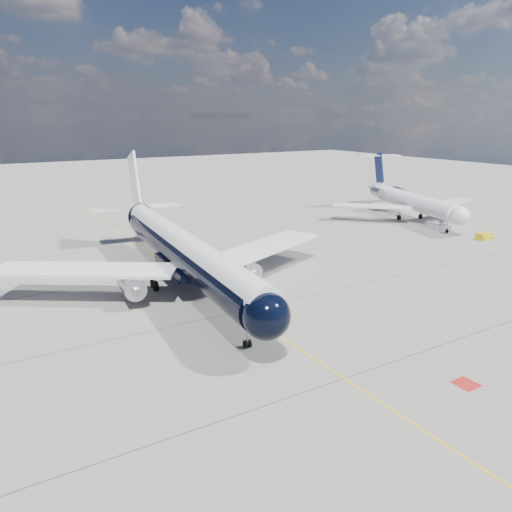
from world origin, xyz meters
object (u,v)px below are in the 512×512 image
object	(u,v)px
boarding_stair	(439,226)
service_tug	(485,236)
regional_jet	(408,199)
main_airliner	(181,249)

from	to	relation	value
boarding_stair	service_tug	size ratio (longest dim) A/B	1.45
regional_jet	boarding_stair	distance (m)	10.46
main_airliner	service_tug	xyz separation A→B (m)	(47.77, -3.94, -3.71)
regional_jet	service_tug	world-z (taller)	regional_jet
regional_jet	boarding_stair	world-z (taller)	regional_jet
service_tug	main_airliner	bearing A→B (deg)	178.62
main_airliner	service_tug	size ratio (longest dim) A/B	17.71
main_airliner	boarding_stair	world-z (taller)	main_airliner
boarding_stair	service_tug	xyz separation A→B (m)	(0.49, -8.05, -0.16)
main_airliner	service_tug	world-z (taller)	main_airliner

